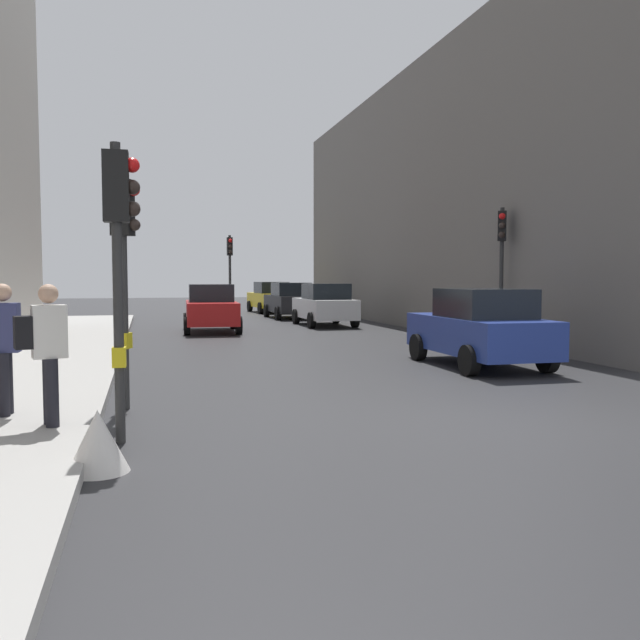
# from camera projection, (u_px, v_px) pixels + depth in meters

# --- Properties ---
(ground_plane) EXTENTS (120.00, 120.00, 0.00)m
(ground_plane) POSITION_uv_depth(u_px,v_px,m) (499.00, 422.00, 9.34)
(ground_plane) COLOR #28282B
(sidewalk_kerb) EXTENTS (3.17, 40.00, 0.16)m
(sidewalk_kerb) POSITION_uv_depth(u_px,v_px,m) (33.00, 374.00, 13.39)
(sidewalk_kerb) COLOR #A8A5A0
(sidewalk_kerb) RESTS_ON ground
(building_facade_right) EXTENTS (12.00, 28.65, 10.31)m
(building_facade_right) POSITION_uv_depth(u_px,v_px,m) (527.00, 205.00, 29.17)
(building_facade_right) COLOR slate
(building_facade_right) RESTS_ON ground
(traffic_light_far_median) EXTENTS (0.25, 0.43, 3.97)m
(traffic_light_far_median) POSITION_uv_depth(u_px,v_px,m) (230.00, 262.00, 31.22)
(traffic_light_far_median) COLOR #2D2D2D
(traffic_light_far_median) RESTS_ON ground
(traffic_light_near_left) EXTENTS (0.43, 0.25, 3.61)m
(traffic_light_near_left) POSITION_uv_depth(u_px,v_px,m) (119.00, 237.00, 8.01)
(traffic_light_near_left) COLOR #2D2D2D
(traffic_light_near_left) RESTS_ON ground
(traffic_light_near_right) EXTENTS (0.45, 0.34, 3.58)m
(traffic_light_near_right) POSITION_uv_depth(u_px,v_px,m) (124.00, 247.00, 10.10)
(traffic_light_near_right) COLOR #2D2D2D
(traffic_light_near_right) RESTS_ON ground
(traffic_light_mid_street) EXTENTS (0.36, 0.44, 3.99)m
(traffic_light_mid_street) POSITION_uv_depth(u_px,v_px,m) (502.00, 252.00, 19.03)
(traffic_light_mid_street) COLOR #2D2D2D
(traffic_light_mid_street) RESTS_ON ground
(car_yellow_taxi) EXTENTS (2.26, 4.32, 1.76)m
(car_yellow_taxi) POSITION_uv_depth(u_px,v_px,m) (270.00, 297.00, 38.46)
(car_yellow_taxi) COLOR yellow
(car_yellow_taxi) RESTS_ON ground
(car_red_sedan) EXTENTS (2.18, 4.28, 1.76)m
(car_red_sedan) POSITION_uv_depth(u_px,v_px,m) (211.00, 308.00, 24.87)
(car_red_sedan) COLOR red
(car_red_sedan) RESTS_ON ground
(car_blue_van) EXTENTS (2.04, 4.21, 1.76)m
(car_blue_van) POSITION_uv_depth(u_px,v_px,m) (480.00, 328.00, 15.12)
(car_blue_van) COLOR navy
(car_blue_van) RESTS_ON ground
(car_dark_suv) EXTENTS (2.10, 4.24, 1.76)m
(car_dark_suv) POSITION_uv_depth(u_px,v_px,m) (290.00, 301.00, 33.01)
(car_dark_suv) COLOR black
(car_dark_suv) RESTS_ON ground
(car_white_compact) EXTENTS (2.06, 4.22, 1.76)m
(car_white_compact) POSITION_uv_depth(u_px,v_px,m) (325.00, 305.00, 27.89)
(car_white_compact) COLOR silver
(car_white_compact) RESTS_ON ground
(pedestrian_with_grey_backpack) EXTENTS (0.61, 0.36, 1.77)m
(pedestrian_with_grey_backpack) POSITION_uv_depth(u_px,v_px,m) (0.00, 341.00, 8.97)
(pedestrian_with_grey_backpack) COLOR black
(pedestrian_with_grey_backpack) RESTS_ON sidewalk_kerb
(pedestrian_with_black_backpack) EXTENTS (0.65, 0.42, 1.77)m
(pedestrian_with_black_backpack) POSITION_uv_depth(u_px,v_px,m) (46.00, 346.00, 8.31)
(pedestrian_with_black_backpack) COLOR black
(pedestrian_with_black_backpack) RESTS_ON sidewalk_kerb
(warning_sign_triangle) EXTENTS (0.64, 0.64, 0.65)m
(warning_sign_triangle) POSITION_uv_depth(u_px,v_px,m) (98.00, 441.00, 6.91)
(warning_sign_triangle) COLOR silver
(warning_sign_triangle) RESTS_ON ground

